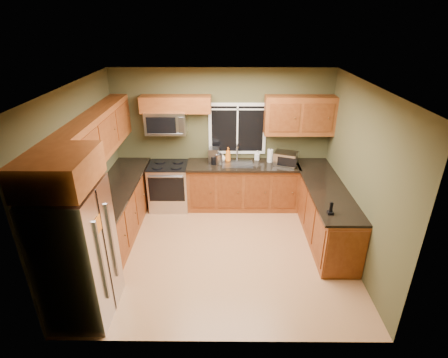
{
  "coord_description": "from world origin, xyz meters",
  "views": [
    {
      "loc": [
        0.09,
        -4.76,
        3.57
      ],
      "look_at": [
        0.05,
        0.35,
        1.15
      ],
      "focal_mm": 28.0,
      "sensor_mm": 36.0,
      "label": 1
    }
  ],
  "objects_px": {
    "soap_bottle_b": "(257,155)",
    "cordless_phone": "(331,210)",
    "soap_bottle_a": "(228,154)",
    "microwave": "(166,122)",
    "paper_towel_roll": "(270,156)",
    "range": "(169,186)",
    "coffee_maker": "(214,156)",
    "soap_bottle_c": "(222,157)",
    "refrigerator": "(78,254)",
    "kettle": "(219,159)",
    "toaster_oven": "(286,159)"
  },
  "relations": [
    {
      "from": "range",
      "to": "microwave",
      "type": "xyz_separation_m",
      "value": [
        -0.0,
        0.14,
        1.26
      ]
    },
    {
      "from": "microwave",
      "to": "kettle",
      "type": "xyz_separation_m",
      "value": [
        0.99,
        -0.15,
        -0.67
      ]
    },
    {
      "from": "coffee_maker",
      "to": "paper_towel_roll",
      "type": "relative_size",
      "value": 1.07
    },
    {
      "from": "refrigerator",
      "to": "kettle",
      "type": "xyz_separation_m",
      "value": [
        1.68,
        2.76,
        0.16
      ]
    },
    {
      "from": "range",
      "to": "toaster_oven",
      "type": "height_order",
      "value": "toaster_oven"
    },
    {
      "from": "soap_bottle_c",
      "to": "coffee_maker",
      "type": "bearing_deg",
      "value": -152.2
    },
    {
      "from": "paper_towel_roll",
      "to": "soap_bottle_c",
      "type": "distance_m",
      "value": 0.94
    },
    {
      "from": "coffee_maker",
      "to": "paper_towel_roll",
      "type": "xyz_separation_m",
      "value": [
        1.1,
        0.06,
        -0.01
      ]
    },
    {
      "from": "kettle",
      "to": "soap_bottle_b",
      "type": "bearing_deg",
      "value": 17.84
    },
    {
      "from": "range",
      "to": "kettle",
      "type": "height_order",
      "value": "kettle"
    },
    {
      "from": "refrigerator",
      "to": "cordless_phone",
      "type": "relative_size",
      "value": 9.37
    },
    {
      "from": "cordless_phone",
      "to": "soap_bottle_a",
      "type": "bearing_deg",
      "value": 126.43
    },
    {
      "from": "microwave",
      "to": "kettle",
      "type": "height_order",
      "value": "microwave"
    },
    {
      "from": "paper_towel_roll",
      "to": "soap_bottle_a",
      "type": "relative_size",
      "value": 0.99
    },
    {
      "from": "range",
      "to": "kettle",
      "type": "distance_m",
      "value": 1.16
    },
    {
      "from": "toaster_oven",
      "to": "kettle",
      "type": "height_order",
      "value": "toaster_oven"
    },
    {
      "from": "coffee_maker",
      "to": "cordless_phone",
      "type": "xyz_separation_m",
      "value": [
        1.76,
        -1.91,
        -0.08
      ]
    },
    {
      "from": "coffee_maker",
      "to": "refrigerator",
      "type": "bearing_deg",
      "value": -119.2
    },
    {
      "from": "paper_towel_roll",
      "to": "soap_bottle_b",
      "type": "xyz_separation_m",
      "value": [
        -0.24,
        0.1,
        -0.03
      ]
    },
    {
      "from": "range",
      "to": "paper_towel_roll",
      "type": "distance_m",
      "value": 2.08
    },
    {
      "from": "toaster_oven",
      "to": "coffee_maker",
      "type": "distance_m",
      "value": 1.38
    },
    {
      "from": "paper_towel_roll",
      "to": "cordless_phone",
      "type": "xyz_separation_m",
      "value": [
        0.66,
        -1.98,
        -0.07
      ]
    },
    {
      "from": "refrigerator",
      "to": "microwave",
      "type": "relative_size",
      "value": 2.37
    },
    {
      "from": "soap_bottle_b",
      "to": "refrigerator",
      "type": "bearing_deg",
      "value": -129.11
    },
    {
      "from": "microwave",
      "to": "paper_towel_roll",
      "type": "xyz_separation_m",
      "value": [
        1.99,
        -0.01,
        -0.66
      ]
    },
    {
      "from": "range",
      "to": "coffee_maker",
      "type": "relative_size",
      "value": 3.12
    },
    {
      "from": "microwave",
      "to": "cordless_phone",
      "type": "bearing_deg",
      "value": -36.84
    },
    {
      "from": "refrigerator",
      "to": "paper_towel_roll",
      "type": "height_order",
      "value": "refrigerator"
    },
    {
      "from": "coffee_maker",
      "to": "kettle",
      "type": "bearing_deg",
      "value": -38.61
    },
    {
      "from": "soap_bottle_b",
      "to": "cordless_phone",
      "type": "height_order",
      "value": "soap_bottle_b"
    },
    {
      "from": "coffee_maker",
      "to": "soap_bottle_a",
      "type": "bearing_deg",
      "value": 18.27
    },
    {
      "from": "soap_bottle_b",
      "to": "soap_bottle_c",
      "type": "distance_m",
      "value": 0.71
    },
    {
      "from": "soap_bottle_a",
      "to": "soap_bottle_b",
      "type": "xyz_separation_m",
      "value": [
        0.58,
        0.07,
        -0.04
      ]
    },
    {
      "from": "soap_bottle_a",
      "to": "kettle",
      "type": "bearing_deg",
      "value": -136.41
    },
    {
      "from": "range",
      "to": "cordless_phone",
      "type": "relative_size",
      "value": 4.88
    },
    {
      "from": "cordless_phone",
      "to": "soap_bottle_c",
      "type": "bearing_deg",
      "value": 128.72
    },
    {
      "from": "soap_bottle_a",
      "to": "microwave",
      "type": "bearing_deg",
      "value": -179.05
    },
    {
      "from": "range",
      "to": "cordless_phone",
      "type": "distance_m",
      "value": 3.28
    },
    {
      "from": "soap_bottle_a",
      "to": "coffee_maker",
      "type": "bearing_deg",
      "value": -161.73
    },
    {
      "from": "microwave",
      "to": "paper_towel_roll",
      "type": "bearing_deg",
      "value": -0.27
    },
    {
      "from": "soap_bottle_b",
      "to": "paper_towel_roll",
      "type": "bearing_deg",
      "value": -23.19
    },
    {
      "from": "coffee_maker",
      "to": "soap_bottle_a",
      "type": "xyz_separation_m",
      "value": [
        0.28,
        0.09,
        0.0
      ]
    },
    {
      "from": "refrigerator",
      "to": "paper_towel_roll",
      "type": "bearing_deg",
      "value": 47.21
    },
    {
      "from": "soap_bottle_c",
      "to": "cordless_phone",
      "type": "distance_m",
      "value": 2.56
    },
    {
      "from": "microwave",
      "to": "soap_bottle_c",
      "type": "distance_m",
      "value": 1.26
    },
    {
      "from": "coffee_maker",
      "to": "microwave",
      "type": "bearing_deg",
      "value": 175.44
    },
    {
      "from": "microwave",
      "to": "soap_bottle_b",
      "type": "bearing_deg",
      "value": 3.08
    },
    {
      "from": "range",
      "to": "soap_bottle_b",
      "type": "height_order",
      "value": "soap_bottle_b"
    },
    {
      "from": "soap_bottle_a",
      "to": "soap_bottle_c",
      "type": "relative_size",
      "value": 1.6
    },
    {
      "from": "range",
      "to": "soap_bottle_b",
      "type": "relative_size",
      "value": 4.83
    }
  ]
}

